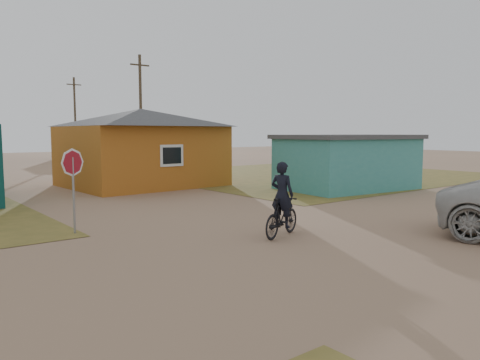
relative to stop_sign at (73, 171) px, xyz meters
name	(u,v)px	position (x,y,z in m)	size (l,w,h in m)	color
ground	(309,242)	(4.19, -4.62, -1.69)	(120.00, 120.00, 0.00)	#987357
grass_ne	(311,174)	(18.19, 8.38, -1.69)	(20.00, 18.00, 0.00)	olive
house_yellow	(141,146)	(6.69, 9.38, 0.31)	(7.72, 6.76, 3.90)	#AE5F1A
shed_turquoise	(347,162)	(13.69, 1.88, -0.38)	(6.71, 4.93, 2.60)	teal
house_beige_east	(93,141)	(14.19, 35.38, 0.16)	(6.95, 6.05, 3.60)	gray
utility_pole_near	(141,112)	(10.69, 17.38, 2.44)	(1.40, 0.20, 8.00)	#4C3E2E
utility_pole_far	(75,118)	(11.69, 33.38, 2.44)	(1.40, 0.20, 8.00)	#4C3E2E
stop_sign	(73,171)	(0.00, 0.00, 0.00)	(0.75, 0.06, 2.29)	gray
cyclist	(282,209)	(4.11, -3.71, -0.98)	(1.80, 1.03, 1.96)	black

